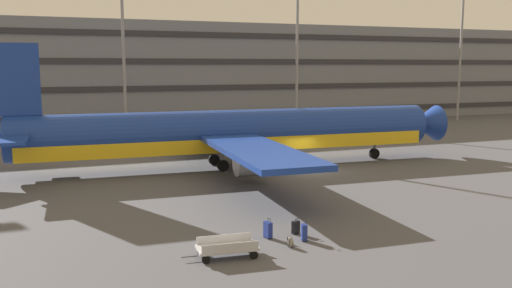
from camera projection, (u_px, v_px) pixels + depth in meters
ground_plane at (308, 170)px, 42.92m from camera, size 600.00×600.00×0.00m
terminal_structure at (181, 74)px, 81.29m from camera, size 140.87×18.64×14.09m
airliner at (229, 133)px, 43.90m from camera, size 39.90×32.36×9.82m
light_mast_left at (122, 8)px, 62.51m from camera, size 1.80×0.50×26.13m
light_mast_center_left at (297, 21)px, 70.63m from camera, size 1.80×0.50×24.43m
light_mast_center_right at (462, 29)px, 80.32m from camera, size 1.80×0.50×23.66m
suitcase_large at (296, 227)px, 26.70m from camera, size 0.44×0.36×0.80m
suitcase_silver at (268, 230)px, 26.05m from camera, size 0.32×0.51×0.95m
suitcase_upright at (304, 232)px, 25.67m from camera, size 0.34×0.45×1.01m
backpack_purple at (291, 242)px, 24.75m from camera, size 0.31×0.37×0.56m
baggage_cart at (227, 248)px, 23.47m from camera, size 3.35×1.52×0.82m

